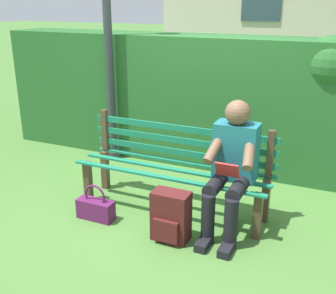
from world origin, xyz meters
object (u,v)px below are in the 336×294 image
at_px(park_bench, 176,165).
at_px(handbag, 96,208).
at_px(person_seated, 232,165).
at_px(backpack, 171,217).

bearing_deg(park_bench, handbag, 42.40).
distance_m(park_bench, person_seated, 0.66).
bearing_deg(handbag, person_seated, -163.36).
xyz_separation_m(person_seated, backpack, (0.40, 0.39, -0.41)).
distance_m(person_seated, handbag, 1.36).
relative_size(person_seated, handbag, 3.27).
bearing_deg(park_bench, backpack, 109.69).
relative_size(park_bench, person_seated, 1.63).
distance_m(park_bench, backpack, 0.65).
distance_m(backpack, handbag, 0.80).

